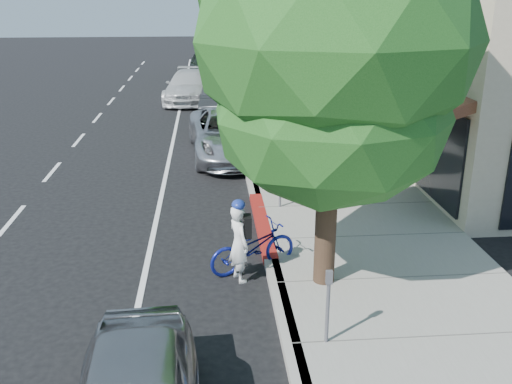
{
  "coord_description": "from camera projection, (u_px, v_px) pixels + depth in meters",
  "views": [
    {
      "loc": [
        -1.21,
        -11.63,
        5.46
      ],
      "look_at": [
        -0.25,
        -0.19,
        1.35
      ],
      "focal_mm": 40.0,
      "sensor_mm": 36.0,
      "label": 1
    }
  ],
  "objects": [
    {
      "name": "ground",
      "position": [
        266.0,
        245.0,
        12.85
      ],
      "size": [
        120.0,
        120.0,
        0.0
      ],
      "primitive_type": "plane",
      "color": "black",
      "rests_on": "ground"
    },
    {
      "name": "sidewalk",
      "position": [
        308.0,
        147.0,
        20.51
      ],
      "size": [
        4.6,
        56.0,
        0.15
      ],
      "primitive_type": "cube",
      "color": "gray",
      "rests_on": "ground"
    },
    {
      "name": "curb",
      "position": [
        244.0,
        148.0,
        20.33
      ],
      "size": [
        0.3,
        56.0,
        0.15
      ],
      "primitive_type": "cube",
      "color": "#9E998E",
      "rests_on": "ground"
    },
    {
      "name": "curb_red_segment",
      "position": [
        262.0,
        225.0,
        13.76
      ],
      "size": [
        0.32,
        4.0,
        0.15
      ],
      "primitive_type": "cube",
      "color": "maroon",
      "rests_on": "ground"
    },
    {
      "name": "storefront_building",
      "position": [
        417.0,
        29.0,
        29.32
      ],
      "size": [
        10.0,
        36.0,
        7.0
      ],
      "primitive_type": "cube",
      "color": "beige",
      "rests_on": "ground"
    },
    {
      "name": "street_tree_0",
      "position": [
        334.0,
        45.0,
        9.5
      ],
      "size": [
        4.89,
        4.89,
        7.52
      ],
      "color": "black",
      "rests_on": "ground"
    },
    {
      "name": "street_tree_1",
      "position": [
        286.0,
        18.0,
        15.09
      ],
      "size": [
        4.1,
        4.1,
        7.47
      ],
      "color": "black",
      "rests_on": "ground"
    },
    {
      "name": "street_tree_2",
      "position": [
        264.0,
        7.0,
        20.68
      ],
      "size": [
        3.92,
        3.92,
        7.56
      ],
      "color": "black",
      "rests_on": "ground"
    },
    {
      "name": "street_tree_4",
      "position": [
        243.0,
        6.0,
        32.03
      ],
      "size": [
        3.93,
        3.93,
        7.19
      ],
      "color": "black",
      "rests_on": "ground"
    },
    {
      "name": "street_tree_5",
      "position": [
        238.0,
        10.0,
        37.8
      ],
      "size": [
        4.75,
        4.75,
        6.88
      ],
      "color": "black",
      "rests_on": "ground"
    },
    {
      "name": "cyclist",
      "position": [
        239.0,
        243.0,
        11.08
      ],
      "size": [
        0.57,
        0.67,
        1.57
      ],
      "primitive_type": "imported",
      "rotation": [
        0.0,
        0.0,
        1.96
      ],
      "color": "white",
      "rests_on": "ground"
    },
    {
      "name": "bicycle",
      "position": [
        253.0,
        247.0,
        11.58
      ],
      "size": [
        2.01,
        1.37,
        1.0
      ],
      "primitive_type": "imported",
      "rotation": [
        0.0,
        0.0,
        1.98
      ],
      "color": "navy",
      "rests_on": "ground"
    },
    {
      "name": "silver_suv",
      "position": [
        230.0,
        134.0,
        19.41
      ],
      "size": [
        3.0,
        5.82,
        1.57
      ],
      "primitive_type": "imported",
      "rotation": [
        0.0,
        0.0,
        0.07
      ],
      "color": "silver",
      "rests_on": "ground"
    },
    {
      "name": "dark_sedan",
      "position": [
        224.0,
        98.0,
        25.51
      ],
      "size": [
        2.32,
        5.34,
        1.71
      ],
      "primitive_type": "imported",
      "rotation": [
        0.0,
        0.0,
        -0.1
      ],
      "color": "#222528",
      "rests_on": "ground"
    },
    {
      "name": "white_pickup",
      "position": [
        189.0,
        86.0,
        29.01
      ],
      "size": [
        2.65,
        5.41,
        1.51
      ],
      "primitive_type": "imported",
      "rotation": [
        0.0,
        0.0,
        -0.1
      ],
      "color": "silver",
      "rests_on": "ground"
    },
    {
      "name": "dark_suv_far",
      "position": [
        206.0,
        65.0,
        36.26
      ],
      "size": [
        2.41,
        5.17,
        1.71
      ],
      "primitive_type": "imported",
      "rotation": [
        0.0,
        0.0,
        0.08
      ],
      "color": "black",
      "rests_on": "ground"
    },
    {
      "name": "pedestrian",
      "position": [
        297.0,
        119.0,
        20.52
      ],
      "size": [
        1.06,
        0.97,
        1.75
      ],
      "primitive_type": "imported",
      "rotation": [
        0.0,
        0.0,
        3.6
      ],
      "color": "black",
      "rests_on": "sidewalk"
    }
  ]
}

